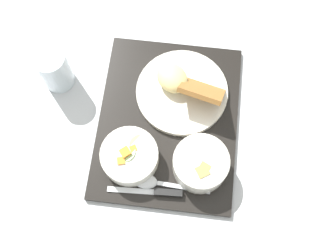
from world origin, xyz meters
TOP-DOWN VIEW (x-y plane):
  - ground_plane at (0.00, 0.00)m, footprint 4.00×4.00m
  - serving_tray at (0.00, 0.00)m, footprint 0.42×0.34m
  - bowl_salad at (-0.10, 0.06)m, footprint 0.12×0.12m
  - bowl_soup at (-0.10, -0.09)m, footprint 0.12×0.12m
  - plate_main at (0.08, -0.02)m, footprint 0.21×0.21m
  - knife at (-0.17, -0.01)m, footprint 0.03×0.16m
  - spoon at (-0.15, -0.00)m, footprint 0.03×0.17m
  - glass_water at (0.06, 0.27)m, footprint 0.07×0.07m

SIDE VIEW (x-z plane):
  - ground_plane at x=0.00m, z-range 0.00..0.00m
  - serving_tray at x=0.00m, z-range 0.00..0.01m
  - spoon at x=-0.15m, z-range 0.01..0.02m
  - knife at x=-0.17m, z-range 0.01..0.03m
  - plate_main at x=0.08m, z-range -0.01..0.07m
  - bowl_salad at x=-0.10m, z-range 0.01..0.07m
  - bowl_soup at x=-0.10m, z-range 0.02..0.08m
  - glass_water at x=0.06m, z-range -0.01..0.11m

